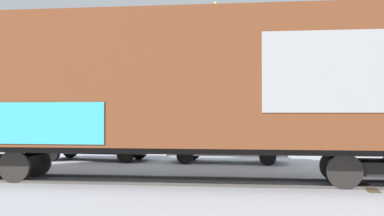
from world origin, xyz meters
name	(u,v)px	position (x,y,z in m)	size (l,w,h in m)	color
ground_plane	(147,181)	(0.00, 0.00, 0.00)	(260.00, 260.00, 0.00)	#B2B5BC
track	(162,181)	(0.46, -0.03, 0.04)	(59.93, 6.29, 0.08)	#4C4742
freight_car	(177,83)	(0.87, 0.00, 2.82)	(16.16, 4.26, 4.96)	brown
flagpole	(220,57)	(0.17, 12.44, 4.95)	(1.35, 0.31, 7.94)	silver
hillside	(268,93)	(0.03, 58.39, 4.86)	(110.73, 41.82, 14.32)	silver
parked_car_black	(96,141)	(-4.02, 5.68, 0.78)	(4.73, 1.92, 1.52)	black
parked_car_white	(226,143)	(1.47, 5.83, 0.79)	(4.70, 2.05, 1.56)	silver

